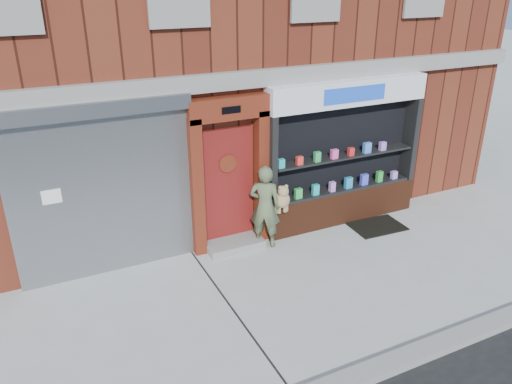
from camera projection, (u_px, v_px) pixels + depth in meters
ground at (315, 283)px, 8.50m from camera, size 80.00×80.00×0.00m
curb at (400, 361)px, 6.70m from camera, size 60.00×0.30×0.12m
building at (188, 13)px, 11.84m from camera, size 12.00×8.16×8.00m
shutter_bay at (102, 180)px, 8.20m from camera, size 3.10×0.30×3.04m
red_door_bay at (229, 175)px, 9.15m from camera, size 1.52×0.58×2.90m
pharmacy_bay at (343, 160)px, 10.15m from camera, size 3.50×0.41×3.00m
woman at (267, 206)px, 9.38m from camera, size 0.85×0.67×1.64m
doormat at (377, 226)px, 10.39m from camera, size 1.12×0.82×0.03m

